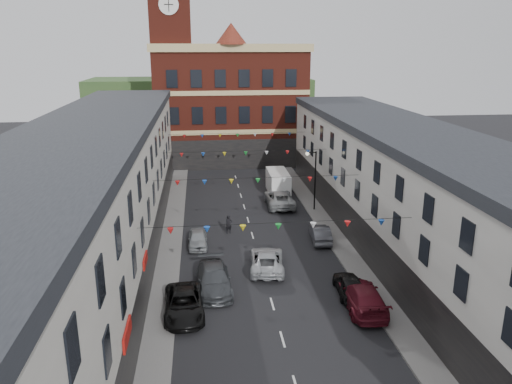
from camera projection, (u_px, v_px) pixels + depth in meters
name	position (u px, v px, depth m)	size (l,w,h in m)	color
ground	(264.00, 276.00, 35.44)	(160.00, 160.00, 0.00)	black
pavement_left	(168.00, 268.00, 36.59)	(1.80, 64.00, 0.15)	#605E5B
pavement_right	(350.00, 259.00, 38.07)	(1.80, 64.00, 0.15)	#605E5B
terrace_left	(90.00, 206.00, 33.62)	(8.40, 56.00, 10.70)	beige
terrace_right	(423.00, 201.00, 36.29)	(8.40, 56.00, 9.70)	silver
civic_building	(230.00, 103.00, 69.33)	(20.60, 13.30, 18.50)	maroon
clock_tower	(172.00, 52.00, 63.80)	(5.60, 5.60, 30.00)	maroon
distant_hill	(201.00, 106.00, 92.72)	(40.00, 14.00, 10.00)	#2D4F25
street_lamp	(313.00, 173.00, 48.39)	(1.10, 0.36, 6.00)	black
car_left_c	(184.00, 304.00, 30.20)	(2.36, 5.13, 1.43)	black
car_left_d	(214.00, 279.00, 33.26)	(2.20, 5.40, 1.57)	#3F4246
car_left_e	(198.00, 239.00, 40.59)	(1.53, 3.81, 1.30)	#969A9E
car_right_c	(363.00, 297.00, 30.90)	(2.24, 5.52, 1.60)	maroon
car_right_d	(350.00, 285.00, 32.60)	(1.65, 4.11, 1.40)	black
car_right_e	(320.00, 234.00, 41.62)	(1.43, 4.11, 1.35)	#4E4F56
car_right_f	(279.00, 199.00, 50.71)	(2.70, 5.85, 1.63)	#989B9C
moving_car	(267.00, 260.00, 36.35)	(2.38, 5.17, 1.44)	#B9BDC1
white_van	(278.00, 182.00, 55.15)	(2.11, 5.49, 2.43)	white
pedestrian	(229.00, 224.00, 43.32)	(0.60, 0.39, 1.64)	black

